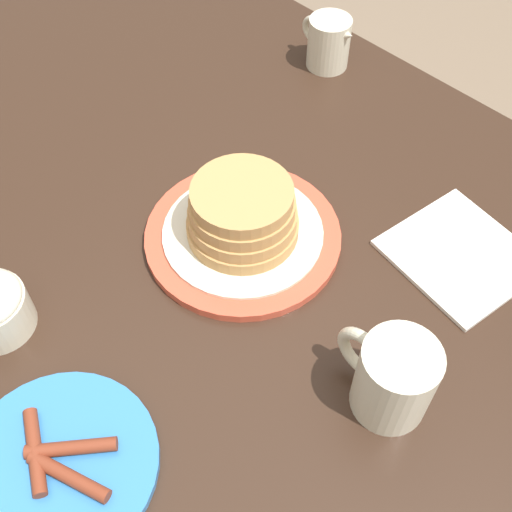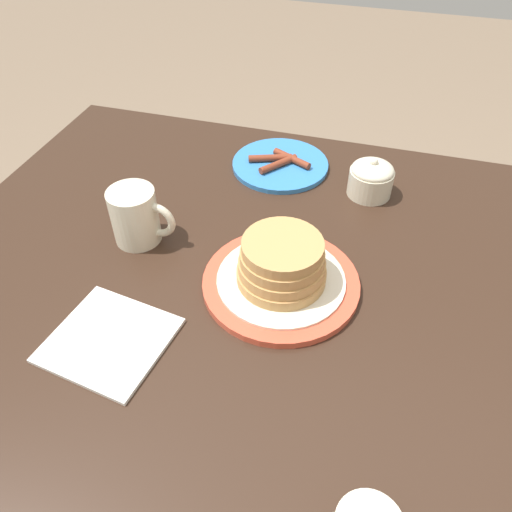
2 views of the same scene
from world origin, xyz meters
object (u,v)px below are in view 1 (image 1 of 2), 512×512
coffee_mug (392,377)px  creamer_pitcher (329,42)px  napkin (460,255)px  pancake_plate (243,222)px  side_plate_bacon (59,464)px

coffee_mug → creamer_pitcher: (0.42, -0.38, -0.01)m
creamer_pitcher → napkin: size_ratio=0.57×
pancake_plate → napkin: size_ratio=1.37×
side_plate_bacon → creamer_pitcher: 0.71m
pancake_plate → creamer_pitcher: size_ratio=2.41×
pancake_plate → napkin: (-0.20, -0.17, -0.03)m
coffee_mug → creamer_pitcher: size_ratio=1.11×
napkin → creamer_pitcher: bearing=-24.5°
side_plate_bacon → napkin: size_ratio=1.10×
pancake_plate → creamer_pitcher: (0.16, -0.34, 0.01)m
side_plate_bacon → pancake_plate: bearing=-75.7°
pancake_plate → napkin: bearing=-140.0°
coffee_mug → creamer_pitcher: 0.57m
pancake_plate → coffee_mug: bearing=170.9°
creamer_pitcher → napkin: (-0.37, 0.17, -0.04)m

